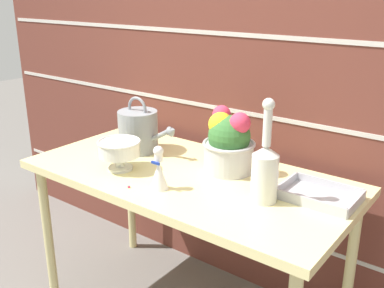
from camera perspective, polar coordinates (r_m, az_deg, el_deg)
brick_wall at (r=2.16m, az=6.74°, el=8.92°), size 3.60×0.08×2.20m
patio_table at (r=1.93m, az=-0.62°, el=-5.55°), size 1.40×0.69×0.74m
watering_can at (r=2.15m, az=-6.79°, el=1.73°), size 0.33×0.19×0.26m
crystal_pedestal_bowl at (r=1.93m, az=-9.21°, el=-0.71°), size 0.19×0.19×0.13m
flower_planter at (r=1.89m, az=4.66°, el=0.21°), size 0.22×0.22×0.27m
glass_decanter at (r=1.63m, az=9.25°, el=-3.11°), size 0.10×0.10×0.39m
figurine_vase at (r=1.73m, az=-4.23°, el=-3.52°), size 0.07×0.07×0.18m
wire_tray at (r=1.74m, az=15.85°, el=-6.38°), size 0.28×0.20×0.04m
fallen_petal at (r=1.78m, az=-8.02°, el=-5.41°), size 0.01×0.01×0.01m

